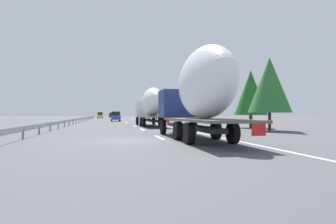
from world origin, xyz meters
TOP-DOWN VIEW (x-y plane):
  - ground_plane at (40.00, 0.00)m, footprint 260.00×260.00m
  - lane_stripe_0 at (2.00, -1.80)m, footprint 3.20×0.20m
  - lane_stripe_1 at (11.59, -1.80)m, footprint 3.20×0.20m
  - lane_stripe_2 at (19.93, -1.80)m, footprint 3.20×0.20m
  - lane_stripe_3 at (34.98, -1.80)m, footprint 3.20×0.20m
  - lane_stripe_4 at (37.50, -1.80)m, footprint 3.20×0.20m
  - lane_stripe_5 at (54.79, -1.80)m, footprint 3.20×0.20m
  - lane_stripe_6 at (66.71, -1.80)m, footprint 3.20×0.20m
  - lane_stripe_7 at (61.68, -1.80)m, footprint 3.20×0.20m
  - edge_line_right at (45.00, -5.50)m, footprint 110.00×0.20m
  - truck_lead at (18.76, -3.60)m, footprint 14.19×2.55m
  - truck_trailing at (-0.31, -3.60)m, footprint 12.84×2.55m
  - car_black_suv at (91.85, 0.18)m, footprint 4.47×1.81m
  - car_yellow_coupe at (81.75, 3.84)m, footprint 4.67×1.72m
  - car_blue_sedan at (43.47, -0.11)m, footprint 4.79×1.79m
  - road_sign at (39.28, -6.70)m, footprint 0.10×0.90m
  - tree_0 at (68.39, -12.05)m, footprint 2.73×2.73m
  - tree_1 at (83.95, -13.36)m, footprint 2.79×2.79m
  - tree_2 at (12.65, -13.10)m, footprint 3.40×3.40m
  - tree_3 at (48.25, -11.59)m, footprint 3.42×3.42m
  - tree_4 at (7.26, -12.15)m, footprint 3.63×3.63m
  - tree_5 at (79.18, -11.32)m, footprint 2.47×2.47m
  - guardrail_median at (43.00, 6.00)m, footprint 94.00×0.10m

SIDE VIEW (x-z plane):
  - ground_plane at x=40.00m, z-range 0.00..0.00m
  - lane_stripe_0 at x=2.00m, z-range 0.00..0.01m
  - lane_stripe_1 at x=11.59m, z-range 0.00..0.01m
  - lane_stripe_2 at x=19.93m, z-range 0.00..0.01m
  - lane_stripe_3 at x=34.98m, z-range 0.00..0.01m
  - lane_stripe_4 at x=37.50m, z-range 0.00..0.01m
  - lane_stripe_5 at x=54.79m, z-range 0.00..0.01m
  - lane_stripe_6 at x=66.71m, z-range 0.00..0.01m
  - lane_stripe_7 at x=61.68m, z-range 0.00..0.01m
  - edge_line_right at x=45.00m, z-range 0.00..0.01m
  - guardrail_median at x=43.00m, z-range 0.20..0.96m
  - car_black_suv at x=91.85m, z-range 0.01..1.88m
  - car_blue_sedan at x=43.47m, z-range 0.01..1.89m
  - car_yellow_coupe at x=81.75m, z-range 0.00..1.95m
  - road_sign at x=39.28m, z-range 0.64..3.99m
  - truck_lead at x=18.76m, z-range 0.29..4.65m
  - truck_trailing at x=-0.31m, z-range 0.26..5.14m
  - tree_2 at x=12.65m, z-range 0.66..6.58m
  - tree_3 at x=48.25m, z-range 0.69..6.55m
  - tree_4 at x=7.26m, z-range 0.77..7.02m
  - tree_5 at x=79.18m, z-range 0.68..7.20m
  - tree_0 at x=68.39m, z-range 0.96..7.52m
  - tree_1 at x=83.95m, z-range 0.82..8.38m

